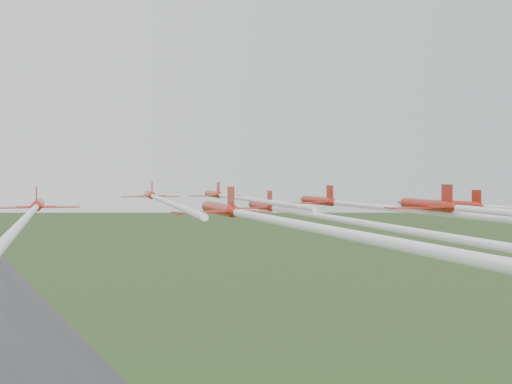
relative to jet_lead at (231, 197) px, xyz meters
name	(u,v)px	position (x,y,z in m)	size (l,w,h in m)	color
runway	(19,327)	(-5.45, 185.63, -58.23)	(38.00, 900.00, 0.04)	#343436
jet_lead	(231,197)	(0.00, 0.00, 0.00)	(12.65, 48.32, 2.51)	#B02517
jet_row2_left	(159,198)	(-14.38, -10.17, 0.37)	(15.18, 50.52, 2.37)	#B02517
jet_row2_right	(360,205)	(10.60, -16.46, -0.71)	(12.84, 56.76, 2.96)	#B02517
jet_row3_left	(30,213)	(-31.20, -25.34, -0.08)	(15.34, 59.74, 2.62)	#B02517
jet_row3_mid	(309,214)	(-5.69, -29.93, -0.63)	(15.05, 59.63, 2.44)	#B02517
jet_row4_left	(257,216)	(-16.34, -39.10, 0.02)	(11.37, 49.19, 2.72)	#B02517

